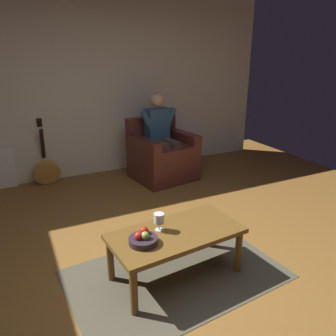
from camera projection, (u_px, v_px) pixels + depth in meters
The scene contains 9 objects.
ground_plane at pixel (183, 284), 2.76m from camera, with size 7.15×7.15×0.00m, color brown.
wall_back at pixel (88, 87), 4.86m from camera, with size 5.89×0.06×2.67m, color beige.
rug at pixel (175, 274), 2.88m from camera, with size 1.80×1.16×0.01m, color #4A4636.
armchair at pixel (162, 157), 4.97m from camera, with size 0.95×0.90×0.91m.
person_seated at pixel (162, 133), 4.85m from camera, with size 0.62×0.58×1.28m.
coffee_table at pixel (176, 238), 2.76m from camera, with size 1.15×0.65×0.43m.
guitar at pixel (46, 170), 4.76m from camera, with size 0.37×0.31×0.95m.
wine_glass_near at pixel (159, 219), 2.72m from camera, with size 0.09×0.09×0.15m.
fruit_bowl at pixel (143, 239), 2.56m from camera, with size 0.23×0.23×0.11m.
Camera 1 is at (1.11, 1.99, 1.85)m, focal length 35.26 mm.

